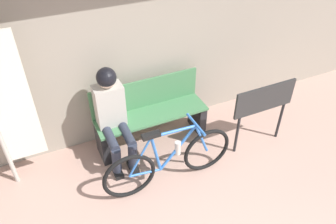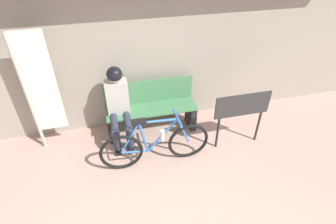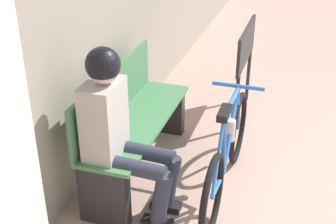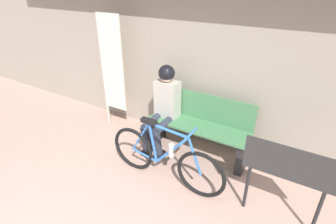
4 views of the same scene
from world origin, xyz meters
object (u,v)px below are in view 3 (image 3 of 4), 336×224
object	(u,v)px
person_seated	(118,124)
banner_pole	(2,166)
park_bench_near	(133,126)
signboard	(246,51)
bicycle	(227,155)

from	to	relation	value
person_seated	banner_pole	distance (m)	1.11
park_bench_near	person_seated	xyz separation A→B (m)	(-0.52, -0.11, 0.32)
person_seated	banner_pole	bearing A→B (deg)	174.87
banner_pole	park_bench_near	bearing A→B (deg)	0.54
park_bench_near	person_seated	distance (m)	0.62
person_seated	banner_pole	world-z (taller)	banner_pole
banner_pole	signboard	size ratio (longest dim) A/B	2.02
park_bench_near	banner_pole	distance (m)	1.70
person_seated	bicycle	bearing A→B (deg)	-57.45
bicycle	person_seated	world-z (taller)	person_seated
park_bench_near	person_seated	size ratio (longest dim) A/B	1.16
park_bench_near	bicycle	distance (m)	0.79
park_bench_near	signboard	bearing A→B (deg)	-28.65
bicycle	person_seated	size ratio (longest dim) A/B	1.27
person_seated	signboard	size ratio (longest dim) A/B	1.36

